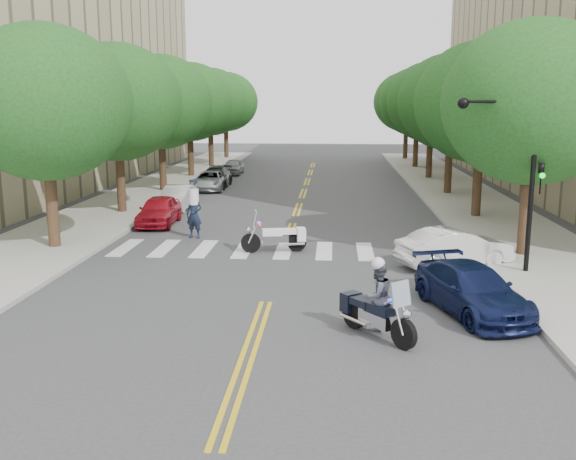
# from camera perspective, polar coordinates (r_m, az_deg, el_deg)

# --- Properties ---
(ground) EXTENTS (140.00, 140.00, 0.00)m
(ground) POSITION_cam_1_polar(r_m,az_deg,el_deg) (18.33, -1.96, -6.44)
(ground) COLOR #38383A
(ground) RESTS_ON ground
(sidewalk_left) EXTENTS (5.00, 60.00, 0.15)m
(sidewalk_left) POSITION_cam_1_polar(r_m,az_deg,el_deg) (41.34, -11.94, 3.43)
(sidewalk_left) COLOR #9E9991
(sidewalk_left) RESTS_ON ground
(sidewalk_right) EXTENTS (5.00, 60.00, 0.15)m
(sidewalk_right) POSITION_cam_1_polar(r_m,az_deg,el_deg) (40.47, 14.94, 3.13)
(sidewalk_right) COLOR #9E9991
(sidewalk_right) RESTS_ON ground
(tree_l_0) EXTENTS (6.40, 6.40, 8.45)m
(tree_l_0) POSITION_cam_1_polar(r_m,az_deg,el_deg) (25.68, -20.83, 10.53)
(tree_l_0) COLOR #382316
(tree_l_0) RESTS_ON ground
(tree_l_1) EXTENTS (6.40, 6.40, 8.45)m
(tree_l_1) POSITION_cam_1_polar(r_m,az_deg,el_deg) (33.12, -14.98, 10.90)
(tree_l_1) COLOR #382316
(tree_l_1) RESTS_ON ground
(tree_l_2) EXTENTS (6.40, 6.40, 8.45)m
(tree_l_2) POSITION_cam_1_polar(r_m,az_deg,el_deg) (40.78, -11.29, 11.08)
(tree_l_2) COLOR #382316
(tree_l_2) RESTS_ON ground
(tree_l_3) EXTENTS (6.40, 6.40, 8.45)m
(tree_l_3) POSITION_cam_1_polar(r_m,az_deg,el_deg) (48.54, -8.78, 11.18)
(tree_l_3) COLOR #382316
(tree_l_3) RESTS_ON ground
(tree_l_4) EXTENTS (6.40, 6.40, 8.45)m
(tree_l_4) POSITION_cam_1_polar(r_m,az_deg,el_deg) (56.37, -6.96, 11.23)
(tree_l_4) COLOR #382316
(tree_l_4) RESTS_ON ground
(tree_l_5) EXTENTS (6.40, 6.40, 8.45)m
(tree_l_5) POSITION_cam_1_polar(r_m,az_deg,el_deg) (64.25, -5.58, 11.27)
(tree_l_5) COLOR #382316
(tree_l_5) RESTS_ON ground
(tree_r_0) EXTENTS (6.40, 6.40, 8.45)m
(tree_r_0) POSITION_cam_1_polar(r_m,az_deg,el_deg) (24.37, 20.99, 10.51)
(tree_r_0) COLOR #382316
(tree_r_0) RESTS_ON ground
(tree_r_1) EXTENTS (6.40, 6.40, 8.45)m
(tree_r_1) POSITION_cam_1_polar(r_m,az_deg,el_deg) (32.11, 16.86, 10.80)
(tree_r_1) COLOR #382316
(tree_r_1) RESTS_ON ground
(tree_r_2) EXTENTS (6.40, 6.40, 8.45)m
(tree_r_2) POSITION_cam_1_polar(r_m,az_deg,el_deg) (39.96, 14.34, 10.95)
(tree_r_2) COLOR #382316
(tree_r_2) RESTS_ON ground
(tree_r_3) EXTENTS (6.40, 6.40, 8.45)m
(tree_r_3) POSITION_cam_1_polar(r_m,az_deg,el_deg) (47.86, 12.65, 11.04)
(tree_r_3) COLOR #382316
(tree_r_3) RESTS_ON ground
(tree_r_4) EXTENTS (6.40, 6.40, 8.45)m
(tree_r_4) POSITION_cam_1_polar(r_m,az_deg,el_deg) (55.79, 11.44, 11.09)
(tree_r_4) COLOR #382316
(tree_r_4) RESTS_ON ground
(tree_r_5) EXTENTS (6.40, 6.40, 8.45)m
(tree_r_5) POSITION_cam_1_polar(r_m,az_deg,el_deg) (63.74, 10.53, 11.13)
(tree_r_5) COLOR #382316
(tree_r_5) RESTS_ON ground
(traffic_signal_pole) EXTENTS (2.82, 0.42, 6.00)m
(traffic_signal_pole) POSITION_cam_1_polar(r_m,az_deg,el_deg) (21.74, 19.79, 5.73)
(traffic_signal_pole) COLOR black
(traffic_signal_pole) RESTS_ON ground
(motorcycle_police) EXTENTS (1.76, 2.07, 2.00)m
(motorcycle_police) POSITION_cam_1_polar(r_m,az_deg,el_deg) (15.62, 7.79, -6.32)
(motorcycle_police) COLOR black
(motorcycle_police) RESTS_ON ground
(motorcycle_parked) EXTENTS (2.47, 0.92, 1.61)m
(motorcycle_parked) POSITION_cam_1_polar(r_m,az_deg,el_deg) (24.23, -0.75, -0.65)
(motorcycle_parked) COLOR black
(motorcycle_parked) RESTS_ON ground
(officer_standing) EXTENTS (0.82, 0.66, 1.97)m
(officer_standing) POSITION_cam_1_polar(r_m,az_deg,el_deg) (26.89, -8.33, 1.35)
(officer_standing) COLOR #171F34
(officer_standing) RESTS_ON ground
(convertible) EXTENTS (4.25, 2.84, 1.33)m
(convertible) POSITION_cam_1_polar(r_m,az_deg,el_deg) (22.80, 14.62, -1.53)
(convertible) COLOR white
(convertible) RESTS_ON ground
(sedan_blue) EXTENTS (3.05, 4.76, 1.28)m
(sedan_blue) POSITION_cam_1_polar(r_m,az_deg,el_deg) (17.97, 16.03, -5.12)
(sedan_blue) COLOR #0E153A
(sedan_blue) RESTS_ON ground
(parked_car_a) EXTENTS (1.74, 3.99, 1.34)m
(parked_car_a) POSITION_cam_1_polar(r_m,az_deg,el_deg) (30.12, -11.40, 1.71)
(parked_car_a) COLOR #B11223
(parked_car_a) RESTS_ON ground
(parked_car_b) EXTENTS (1.48, 3.88, 1.26)m
(parked_car_b) POSITION_cam_1_polar(r_m,az_deg,el_deg) (34.17, -9.80, 2.83)
(parked_car_b) COLOR silver
(parked_car_b) RESTS_ON ground
(parked_car_c) EXTENTS (2.06, 4.36, 1.20)m
(parked_car_c) POSITION_cam_1_polar(r_m,az_deg,el_deg) (41.60, -6.97, 4.37)
(parked_car_c) COLOR #B7B9BF
(parked_car_c) RESTS_ON ground
(parked_car_d) EXTENTS (1.83, 4.45, 1.29)m
(parked_car_d) POSITION_cam_1_polar(r_m,az_deg,el_deg) (42.87, -6.47, 4.65)
(parked_car_d) COLOR black
(parked_car_d) RESTS_ON ground
(parked_car_e) EXTENTS (1.45, 3.52, 1.19)m
(parked_car_e) POSITION_cam_1_polar(r_m,az_deg,el_deg) (50.44, -4.90, 5.63)
(parked_car_e) COLOR gray
(parked_car_e) RESTS_ON ground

